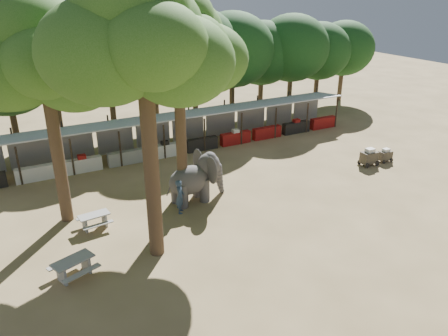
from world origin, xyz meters
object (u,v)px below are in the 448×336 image
picnic_table_near (73,266)px  yard_tree_center (137,40)px  yard_tree_left (38,55)px  cart_back (385,155)px  picnic_table_far (94,219)px  cart_front (369,157)px  elephant (197,178)px  handler (180,196)px  yard_tree_back (173,42)px

picnic_table_near → yard_tree_center: bearing=-15.7°
yard_tree_left → cart_back: 22.04m
yard_tree_center → picnic_table_far: 9.51m
yard_tree_center → cart_front: size_ratio=9.86×
picnic_table_far → elephant: bearing=-2.1°
picnic_table_near → picnic_table_far: picnic_table_near is taller
yard_tree_center → picnic_table_far: (-1.81, 3.30, -8.73)m
yard_tree_center → handler: (2.52, 2.78, -8.29)m
yard_tree_back → cart_back: (14.52, -1.13, -8.09)m
yard_tree_center → picnic_table_near: bearing=-175.8°
yard_tree_left → elephant: bearing=-10.5°
yard_tree_back → handler: (-0.48, -1.22, -7.62)m
yard_tree_back → picnic_table_near: yard_tree_back is taller
yard_tree_left → yard_tree_back: (6.00, -1.00, 0.34)m
yard_tree_back → picnic_table_near: bearing=-146.6°
picnic_table_far → cart_front: cart_front is taller
yard_tree_center → elephant: size_ratio=3.44×
yard_tree_back → elephant: bearing=-17.4°
yard_tree_back → cart_back: bearing=-4.5°
picnic_table_near → cart_front: cart_front is taller
picnic_table_near → handler: bearing=7.0°
elephant → cart_back: elephant is taller
elephant → picnic_table_near: bearing=-156.1°
yard_tree_left → yard_tree_center: (3.00, -5.00, 1.01)m
handler → picnic_table_near: handler is taller
elephant → cart_front: size_ratio=2.87×
yard_tree_back → cart_back: size_ratio=11.76×
yard_tree_center → cart_back: (17.52, 2.87, -8.75)m
yard_tree_center → picnic_table_near: size_ratio=5.88×
elephant → picnic_table_near: 8.40m
cart_back → yard_tree_back: bearing=177.4°
elephant → handler: size_ratio=1.90×
yard_tree_center → elephant: bearing=43.5°
elephant → yard_tree_back: bearing=158.2°
cart_back → elephant: bearing=178.3°
yard_tree_left → cart_back: bearing=-5.9°
yard_tree_center → picnic_table_far: bearing=118.8°
picnic_table_near → cart_front: 19.78m
yard_tree_center → picnic_table_far: yard_tree_center is taller
cart_front → cart_back: cart_front is taller
yard_tree_left → picnic_table_near: 9.30m
yard_tree_back → picnic_table_near: (-6.46, -4.25, -8.00)m
picnic_table_near → picnic_table_far: size_ratio=1.28×
elephant → cart_back: 13.66m
picnic_table_far → handler: bearing=-13.0°
elephant → yard_tree_center: bearing=-140.9°
picnic_table_near → yard_tree_left: bearing=65.1°
yard_tree_left → yard_tree_center: yard_tree_center is taller
yard_tree_center → yard_tree_back: size_ratio=1.06×
yard_tree_center → cart_front: bearing=10.3°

